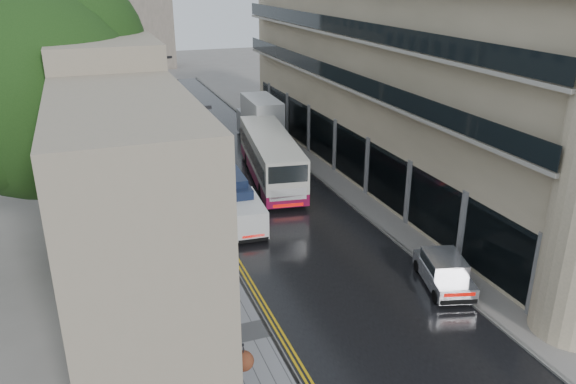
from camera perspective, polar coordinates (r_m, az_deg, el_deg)
road at (r=39.17m, az=-3.39°, el=0.88°), size 9.00×85.00×0.02m
left_sidewalk at (r=38.00m, az=-11.85°, el=-0.14°), size 2.70×85.00×0.12m
right_sidewalk at (r=40.93m, az=3.86°, el=1.86°), size 1.80×85.00×0.12m
old_shop_row at (r=38.45m, az=-18.48°, el=8.73°), size 4.50×56.00×12.00m
modern_block at (r=40.11m, az=11.54°, el=11.35°), size 8.00×40.00×14.00m
tree_near at (r=28.54m, az=-23.79°, el=5.81°), size 10.56×10.56×13.89m
tree_far at (r=41.37m, az=-22.57°, el=9.37°), size 9.24×9.24×12.46m
cream_bus at (r=36.00m, az=-2.78°, el=1.77°), size 4.41×12.16×3.24m
white_lorry at (r=46.13m, az=-3.60°, el=6.72°), size 2.65×7.81×4.05m
silver_hatchback at (r=25.99m, az=14.91°, el=-9.34°), size 2.77×4.34×1.51m
white_van at (r=30.47m, az=-5.28°, el=-3.50°), size 2.04×4.21×1.86m
navy_van at (r=32.09m, az=-7.54°, el=-1.30°), size 2.46×5.68×2.85m
pedestrian at (r=32.63m, az=-11.15°, el=-2.16°), size 0.67×0.54×1.59m
lamp_post_near at (r=28.97m, az=-8.96°, el=1.23°), size 0.85×0.20×7.50m
lamp_post_far at (r=43.85m, az=-12.33°, el=8.16°), size 0.90×0.47×7.81m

